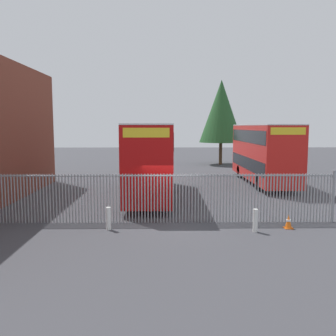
{
  "coord_description": "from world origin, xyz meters",
  "views": [
    {
      "loc": [
        -0.25,
        -16.02,
        4.29
      ],
      "look_at": [
        0.0,
        4.0,
        2.0
      ],
      "focal_mm": 39.14,
      "sensor_mm": 36.0,
      "label": 1
    }
  ],
  "objects_px": {
    "double_decker_bus_behind_fence_left": "(263,151)",
    "bollard_near_left": "(108,218)",
    "bollard_center_front": "(255,221)",
    "double_decker_bus_near_gate": "(151,157)",
    "traffic_cone_by_gate": "(288,222)"
  },
  "relations": [
    {
      "from": "double_decker_bus_near_gate",
      "to": "traffic_cone_by_gate",
      "type": "distance_m",
      "value": 9.57
    },
    {
      "from": "double_decker_bus_near_gate",
      "to": "bollard_near_left",
      "type": "bearing_deg",
      "value": -101.84
    },
    {
      "from": "double_decker_bus_behind_fence_left",
      "to": "bollard_center_front",
      "type": "xyz_separation_m",
      "value": [
        -3.75,
        -12.86,
        -1.95
      ]
    },
    {
      "from": "double_decker_bus_near_gate",
      "to": "bollard_near_left",
      "type": "height_order",
      "value": "double_decker_bus_near_gate"
    },
    {
      "from": "double_decker_bus_near_gate",
      "to": "bollard_near_left",
      "type": "relative_size",
      "value": 11.38
    },
    {
      "from": "double_decker_bus_near_gate",
      "to": "bollard_near_left",
      "type": "xyz_separation_m",
      "value": [
        -1.51,
        -7.2,
        -1.95
      ]
    },
    {
      "from": "double_decker_bus_near_gate",
      "to": "bollard_center_front",
      "type": "xyz_separation_m",
      "value": [
        4.52,
        -7.6,
        -1.95
      ]
    },
    {
      "from": "double_decker_bus_near_gate",
      "to": "double_decker_bus_behind_fence_left",
      "type": "height_order",
      "value": "same"
    },
    {
      "from": "double_decker_bus_behind_fence_left",
      "to": "bollard_near_left",
      "type": "bearing_deg",
      "value": -128.16
    },
    {
      "from": "double_decker_bus_behind_fence_left",
      "to": "bollard_near_left",
      "type": "xyz_separation_m",
      "value": [
        -9.78,
        -12.45,
        -1.95
      ]
    },
    {
      "from": "double_decker_bus_near_gate",
      "to": "bollard_near_left",
      "type": "distance_m",
      "value": 7.61
    },
    {
      "from": "double_decker_bus_near_gate",
      "to": "traffic_cone_by_gate",
      "type": "xyz_separation_m",
      "value": [
        6.05,
        -7.1,
        -2.13
      ]
    },
    {
      "from": "double_decker_bus_behind_fence_left",
      "to": "traffic_cone_by_gate",
      "type": "bearing_deg",
      "value": -100.19
    },
    {
      "from": "bollard_near_left",
      "to": "bollard_center_front",
      "type": "xyz_separation_m",
      "value": [
        6.03,
        -0.41,
        0.0
      ]
    },
    {
      "from": "bollard_center_front",
      "to": "double_decker_bus_behind_fence_left",
      "type": "bearing_deg",
      "value": 73.72
    }
  ]
}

